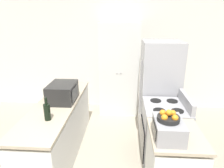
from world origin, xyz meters
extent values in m
cube|color=silver|center=(0.00, 3.14, 1.30)|extent=(7.00, 0.06, 2.60)
cube|color=silver|center=(-0.82, 1.19, 0.41)|extent=(0.58, 2.13, 0.83)
cube|color=#B7A88E|center=(-0.82, 1.19, 0.88)|extent=(0.60, 2.18, 0.04)
cube|color=silver|center=(0.82, 0.46, 0.41)|extent=(0.58, 0.70, 0.83)
cube|color=#B7A88E|center=(0.82, 0.46, 0.88)|extent=(0.60, 0.72, 0.04)
cube|color=silver|center=(0.09, 2.81, 1.02)|extent=(0.86, 0.56, 2.05)
sphere|color=#B2B2B7|center=(0.05, 2.52, 1.02)|extent=(0.03, 0.03, 0.03)
sphere|color=#B2B2B7|center=(0.13, 2.52, 1.02)|extent=(0.03, 0.03, 0.03)
cube|color=#9E9EA3|center=(0.84, 1.20, 0.45)|extent=(0.64, 0.73, 0.90)
cube|color=black|center=(0.51, 1.20, 0.34)|extent=(0.02, 0.64, 0.49)
cube|color=#9E9EA3|center=(1.13, 1.20, 0.98)|extent=(0.06, 0.69, 0.16)
cylinder|color=black|center=(0.71, 1.02, 0.90)|extent=(0.17, 0.17, 0.01)
cylinder|color=black|center=(0.71, 1.37, 0.90)|extent=(0.17, 0.17, 0.01)
cylinder|color=black|center=(0.97, 1.02, 0.90)|extent=(0.17, 0.17, 0.01)
cylinder|color=black|center=(0.97, 1.37, 0.90)|extent=(0.17, 0.17, 0.01)
cube|color=#A3A3A8|center=(0.86, 1.96, 0.88)|extent=(0.67, 0.73, 1.77)
cylinder|color=gray|center=(0.50, 1.76, 0.97)|extent=(0.02, 0.02, 0.97)
cube|color=black|center=(-0.75, 1.29, 1.04)|extent=(0.39, 0.51, 0.28)
cube|color=black|center=(-0.55, 1.25, 1.04)|extent=(0.01, 0.32, 0.20)
cylinder|color=black|center=(-0.76, 0.67, 1.01)|extent=(0.08, 0.08, 0.22)
cylinder|color=black|center=(-0.76, 0.67, 1.16)|extent=(0.03, 0.03, 0.09)
cube|color=#939399|center=(0.70, 0.37, 1.00)|extent=(0.30, 0.43, 0.21)
cube|color=black|center=(0.55, 0.37, 1.00)|extent=(0.01, 0.30, 0.13)
cylinder|color=black|center=(0.69, 0.37, 1.13)|extent=(0.24, 0.24, 0.05)
sphere|color=orange|center=(0.74, 0.42, 1.17)|extent=(0.07, 0.07, 0.07)
sphere|color=orange|center=(0.64, 0.42, 1.17)|extent=(0.07, 0.07, 0.07)
sphere|color=orange|center=(0.64, 0.31, 1.17)|extent=(0.07, 0.07, 0.07)
sphere|color=orange|center=(0.74, 0.31, 1.17)|extent=(0.07, 0.07, 0.07)
sphere|color=orange|center=(0.69, 0.37, 1.20)|extent=(0.07, 0.07, 0.07)
camera|label=1|loc=(0.21, -1.56, 2.16)|focal=32.00mm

